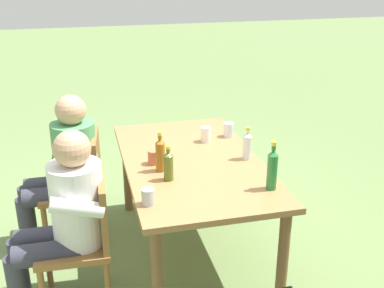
{
  "coord_description": "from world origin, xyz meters",
  "views": [
    {
      "loc": [
        2.98,
        -0.74,
        2.12
      ],
      "look_at": [
        0.0,
        0.0,
        0.88
      ],
      "focal_mm": 44.59,
      "sensor_mm": 36.0,
      "label": 1
    }
  ],
  "objects_px": {
    "dining_table": "(192,171)",
    "chair_near_left": "(82,183)",
    "bottle_amber": "(160,154)",
    "cup_glass": "(229,130)",
    "person_in_plaid_shirt": "(65,213)",
    "cup_terracotta": "(154,157)",
    "bottle_olive": "(168,165)",
    "person_in_white_shirt": "(65,164)",
    "chair_near_right": "(86,235)",
    "bottle_clear": "(247,145)",
    "bottle_green": "(272,169)",
    "cup_white": "(206,134)",
    "cup_steel": "(148,197)"
  },
  "relations": [
    {
      "from": "bottle_olive",
      "to": "cup_terracotta",
      "type": "height_order",
      "value": "bottle_olive"
    },
    {
      "from": "chair_near_left",
      "to": "bottle_green",
      "type": "distance_m",
      "value": 1.51
    },
    {
      "from": "person_in_plaid_shirt",
      "to": "cup_terracotta",
      "type": "relative_size",
      "value": 11.95
    },
    {
      "from": "bottle_green",
      "to": "cup_white",
      "type": "height_order",
      "value": "bottle_green"
    },
    {
      "from": "cup_terracotta",
      "to": "bottle_clear",
      "type": "bearing_deg",
      "value": 83.53
    },
    {
      "from": "chair_near_right",
      "to": "cup_terracotta",
      "type": "bearing_deg",
      "value": 126.68
    },
    {
      "from": "person_in_white_shirt",
      "to": "person_in_plaid_shirt",
      "type": "relative_size",
      "value": 1.0
    },
    {
      "from": "bottle_clear",
      "to": "person_in_plaid_shirt",
      "type": "bearing_deg",
      "value": -76.8
    },
    {
      "from": "chair_near_left",
      "to": "chair_near_right",
      "type": "distance_m",
      "value": 0.73
    },
    {
      "from": "chair_near_right",
      "to": "cup_white",
      "type": "distance_m",
      "value": 1.22
    },
    {
      "from": "dining_table",
      "to": "cup_terracotta",
      "type": "xyz_separation_m",
      "value": [
        0.0,
        -0.27,
        0.14
      ]
    },
    {
      "from": "cup_glass",
      "to": "bottle_amber",
      "type": "bearing_deg",
      "value": -51.98
    },
    {
      "from": "bottle_amber",
      "to": "bottle_olive",
      "type": "distance_m",
      "value": 0.15
    },
    {
      "from": "chair_near_left",
      "to": "cup_glass",
      "type": "xyz_separation_m",
      "value": [
        -0.01,
        1.16,
        0.32
      ]
    },
    {
      "from": "dining_table",
      "to": "cup_terracotta",
      "type": "bearing_deg",
      "value": -89.78
    },
    {
      "from": "cup_white",
      "to": "cup_terracotta",
      "type": "xyz_separation_m",
      "value": [
        0.31,
        -0.46,
        -0.01
      ]
    },
    {
      "from": "dining_table",
      "to": "bottle_green",
      "type": "bearing_deg",
      "value": 34.11
    },
    {
      "from": "cup_white",
      "to": "cup_steel",
      "type": "bearing_deg",
      "value": -33.97
    },
    {
      "from": "chair_near_left",
      "to": "person_in_white_shirt",
      "type": "xyz_separation_m",
      "value": [
        -0.01,
        -0.11,
        0.17
      ]
    },
    {
      "from": "bottle_amber",
      "to": "chair_near_left",
      "type": "bearing_deg",
      "value": -132.77
    },
    {
      "from": "cup_terracotta",
      "to": "person_in_plaid_shirt",
      "type": "bearing_deg",
      "value": -58.78
    },
    {
      "from": "bottle_amber",
      "to": "bottle_green",
      "type": "height_order",
      "value": "bottle_green"
    },
    {
      "from": "bottle_green",
      "to": "bottle_amber",
      "type": "bearing_deg",
      "value": -124.4
    },
    {
      "from": "person_in_plaid_shirt",
      "to": "bottle_clear",
      "type": "bearing_deg",
      "value": 103.2
    },
    {
      "from": "dining_table",
      "to": "person_in_white_shirt",
      "type": "height_order",
      "value": "person_in_white_shirt"
    },
    {
      "from": "bottle_clear",
      "to": "bottle_olive",
      "type": "bearing_deg",
      "value": -72.0
    },
    {
      "from": "chair_near_left",
      "to": "person_in_plaid_shirt",
      "type": "relative_size",
      "value": 0.74
    },
    {
      "from": "bottle_amber",
      "to": "cup_glass",
      "type": "height_order",
      "value": "bottle_amber"
    },
    {
      "from": "dining_table",
      "to": "chair_near_right",
      "type": "distance_m",
      "value": 0.87
    },
    {
      "from": "bottle_green",
      "to": "cup_steel",
      "type": "relative_size",
      "value": 3.19
    },
    {
      "from": "dining_table",
      "to": "bottle_green",
      "type": "relative_size",
      "value": 5.25
    },
    {
      "from": "chair_near_left",
      "to": "bottle_clear",
      "type": "height_order",
      "value": "bottle_clear"
    },
    {
      "from": "bottle_amber",
      "to": "cup_glass",
      "type": "distance_m",
      "value": 0.81
    },
    {
      "from": "person_in_plaid_shirt",
      "to": "bottle_olive",
      "type": "relative_size",
      "value": 5.01
    },
    {
      "from": "bottle_olive",
      "to": "cup_glass",
      "type": "xyz_separation_m",
      "value": [
        -0.64,
        0.61,
        -0.05
      ]
    },
    {
      "from": "bottle_green",
      "to": "dining_table",
      "type": "bearing_deg",
      "value": -145.89
    },
    {
      "from": "bottle_clear",
      "to": "chair_near_right",
      "type": "bearing_deg",
      "value": -75.46
    },
    {
      "from": "dining_table",
      "to": "chair_near_left",
      "type": "bearing_deg",
      "value": -115.15
    },
    {
      "from": "person_in_plaid_shirt",
      "to": "bottle_amber",
      "type": "bearing_deg",
      "value": 111.28
    },
    {
      "from": "cup_white",
      "to": "cup_glass",
      "type": "relative_size",
      "value": 1.05
    },
    {
      "from": "bottle_amber",
      "to": "cup_terracotta",
      "type": "relative_size",
      "value": 2.81
    },
    {
      "from": "dining_table",
      "to": "chair_near_right",
      "type": "relative_size",
      "value": 1.89
    },
    {
      "from": "chair_near_right",
      "to": "person_in_plaid_shirt",
      "type": "bearing_deg",
      "value": -91.57
    },
    {
      "from": "cup_terracotta",
      "to": "bottle_green",
      "type": "bearing_deg",
      "value": 49.65
    },
    {
      "from": "chair_near_right",
      "to": "person_in_white_shirt",
      "type": "height_order",
      "value": "person_in_white_shirt"
    },
    {
      "from": "chair_near_right",
      "to": "bottle_green",
      "type": "xyz_separation_m",
      "value": [
        0.17,
        1.14,
        0.4
      ]
    },
    {
      "from": "bottle_green",
      "to": "cup_white",
      "type": "distance_m",
      "value": 0.88
    },
    {
      "from": "bottle_olive",
      "to": "person_in_white_shirt",
      "type": "bearing_deg",
      "value": -134.19
    },
    {
      "from": "bottle_amber",
      "to": "bottle_clear",
      "type": "relative_size",
      "value": 1.17
    },
    {
      "from": "chair_near_left",
      "to": "bottle_amber",
      "type": "xyz_separation_m",
      "value": [
        0.49,
        0.52,
        0.39
      ]
    }
  ]
}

